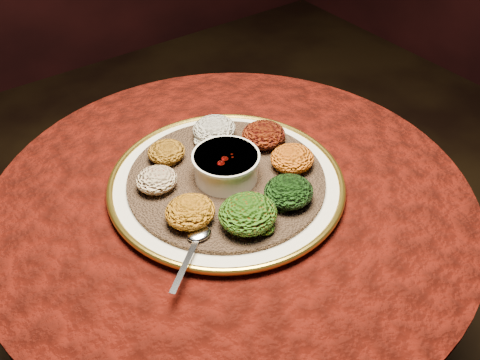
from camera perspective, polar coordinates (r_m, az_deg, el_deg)
table at (r=1.18m, az=-0.81°, el=-7.94°), size 0.96×0.96×0.73m
platter at (r=1.06m, az=-1.46°, el=-0.34°), size 0.49×0.49×0.02m
injera at (r=1.05m, az=-1.47°, el=0.10°), size 0.49×0.49×0.01m
stew_bowl at (r=1.03m, az=-1.50°, el=1.65°), size 0.13×0.13×0.05m
spoon at (r=0.93m, az=-4.59°, el=-6.23°), size 0.13×0.10×0.01m
portion_ayib at (r=1.14m, az=-2.78°, el=5.45°), size 0.09×0.09×0.04m
portion_kitfo at (r=1.13m, az=2.52°, el=4.85°), size 0.09×0.09×0.04m
portion_tikil at (r=1.07m, az=5.59°, el=2.32°), size 0.09×0.08×0.04m
portion_gomen at (r=0.99m, az=5.21°, el=-1.24°), size 0.09×0.09×0.05m
portion_mixveg at (r=0.94m, az=0.83°, el=-3.60°), size 0.11×0.10×0.05m
portion_kik at (r=0.95m, az=-5.35°, el=-3.38°), size 0.09×0.09×0.04m
portion_timatim at (r=1.03m, az=-8.88°, el=0.02°), size 0.08×0.08×0.04m
portion_shiro at (r=1.09m, az=-7.85°, el=3.00°), size 0.08×0.07×0.04m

